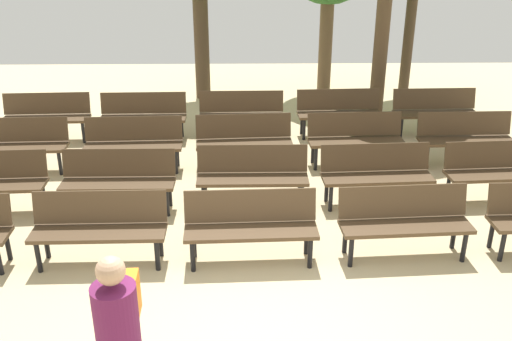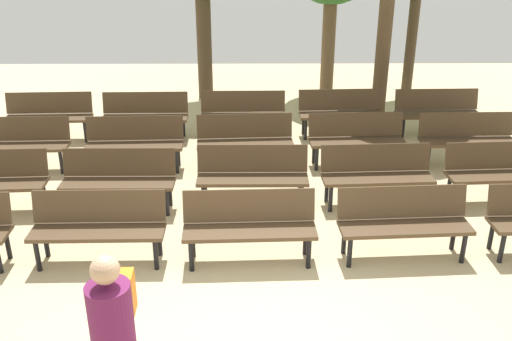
{
  "view_description": "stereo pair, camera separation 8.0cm",
  "coord_description": "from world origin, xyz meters",
  "px_view_note": "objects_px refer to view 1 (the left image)",
  "views": [
    {
      "loc": [
        -0.13,
        -4.53,
        3.87
      ],
      "look_at": [
        0.0,
        3.02,
        0.55
      ],
      "focal_mm": 40.32,
      "sensor_mm": 36.0,
      "label": 1
    },
    {
      "loc": [
        -0.05,
        -4.53,
        3.87
      ],
      "look_at": [
        0.0,
        3.02,
        0.55
      ],
      "focal_mm": 40.32,
      "sensor_mm": 36.0,
      "label": 2
    }
  ],
  "objects_px": {
    "bench_r2_c3": "(355,136)",
    "bench_r3_c4": "(435,109)",
    "bench_r3_c2": "(241,112)",
    "bench_r2_c1": "(133,141)",
    "bench_r2_c4": "(465,135)",
    "bench_r1_c2": "(252,173)",
    "bench_r2_c0": "(18,142)",
    "bench_r0_c3": "(404,218)",
    "bench_r3_c3": "(339,110)",
    "bench_r0_c1": "(99,224)",
    "bench_r1_c3": "(376,171)",
    "bench_r1_c4": "(499,168)",
    "bench_r2_c2": "(244,138)",
    "bench_r0_c2": "(251,223)",
    "visitor_with_backpack": "(119,334)",
    "bench_r3_c1": "(143,113)",
    "bench_r3_c0": "(46,114)",
    "bench_r1_c1": "(118,177)"
  },
  "relations": [
    {
      "from": "bench_r0_c3",
      "to": "bench_r3_c0",
      "type": "xyz_separation_m",
      "value": [
        -5.69,
        4.19,
        0.0
      ]
    },
    {
      "from": "bench_r0_c3",
      "to": "bench_r3_c3",
      "type": "height_order",
      "value": "same"
    },
    {
      "from": "bench_r1_c4",
      "to": "bench_r3_c0",
      "type": "bearing_deg",
      "value": 156.9
    },
    {
      "from": "bench_r1_c3",
      "to": "bench_r2_c2",
      "type": "xyz_separation_m",
      "value": [
        -1.93,
        1.41,
        0.0
      ]
    },
    {
      "from": "bench_r2_c1",
      "to": "visitor_with_backpack",
      "type": "bearing_deg",
      "value": -82.86
    },
    {
      "from": "bench_r2_c2",
      "to": "bench_r2_c3",
      "type": "relative_size",
      "value": 1.0
    },
    {
      "from": "bench_r1_c2",
      "to": "bench_r2_c2",
      "type": "bearing_deg",
      "value": 94.81
    },
    {
      "from": "bench_r2_c2",
      "to": "bench_r3_c0",
      "type": "distance_m",
      "value": 3.95
    },
    {
      "from": "bench_r3_c3",
      "to": "bench_r0_c3",
      "type": "bearing_deg",
      "value": -90.65
    },
    {
      "from": "bench_r2_c3",
      "to": "bench_r2_c4",
      "type": "height_order",
      "value": "same"
    },
    {
      "from": "bench_r2_c1",
      "to": "bench_r2_c4",
      "type": "distance_m",
      "value": 5.58
    },
    {
      "from": "bench_r3_c1",
      "to": "bench_r3_c4",
      "type": "distance_m",
      "value": 5.59
    },
    {
      "from": "bench_r2_c2",
      "to": "bench_r2_c3",
      "type": "bearing_deg",
      "value": -1.62
    },
    {
      "from": "bench_r0_c1",
      "to": "bench_r3_c2",
      "type": "relative_size",
      "value": 1.0
    },
    {
      "from": "bench_r0_c1",
      "to": "bench_r3_c0",
      "type": "height_order",
      "value": "same"
    },
    {
      "from": "bench_r0_c3",
      "to": "bench_r1_c2",
      "type": "height_order",
      "value": "same"
    },
    {
      "from": "bench_r1_c3",
      "to": "bench_r2_c1",
      "type": "relative_size",
      "value": 1.0
    },
    {
      "from": "bench_r1_c3",
      "to": "bench_r2_c3",
      "type": "distance_m",
      "value": 1.48
    },
    {
      "from": "bench_r2_c4",
      "to": "bench_r2_c0",
      "type": "bearing_deg",
      "value": 179.96
    },
    {
      "from": "bench_r3_c1",
      "to": "bench_r1_c2",
      "type": "bearing_deg",
      "value": -55.23
    },
    {
      "from": "bench_r1_c1",
      "to": "bench_r2_c1",
      "type": "relative_size",
      "value": 0.99
    },
    {
      "from": "bench_r1_c4",
      "to": "bench_r2_c2",
      "type": "distance_m",
      "value": 3.99
    },
    {
      "from": "bench_r3_c0",
      "to": "visitor_with_backpack",
      "type": "height_order",
      "value": "visitor_with_backpack"
    },
    {
      "from": "bench_r0_c2",
      "to": "bench_r0_c3",
      "type": "relative_size",
      "value": 0.99
    },
    {
      "from": "bench_r0_c1",
      "to": "bench_r2_c1",
      "type": "bearing_deg",
      "value": 91.09
    },
    {
      "from": "bench_r2_c3",
      "to": "bench_r3_c2",
      "type": "relative_size",
      "value": 1.01
    },
    {
      "from": "bench_r1_c3",
      "to": "bench_r2_c4",
      "type": "height_order",
      "value": "same"
    },
    {
      "from": "bench_r1_c2",
      "to": "bench_r2_c3",
      "type": "relative_size",
      "value": 0.99
    },
    {
      "from": "bench_r1_c4",
      "to": "bench_r2_c3",
      "type": "height_order",
      "value": "same"
    },
    {
      "from": "bench_r0_c1",
      "to": "bench_r1_c3",
      "type": "height_order",
      "value": "same"
    },
    {
      "from": "bench_r1_c2",
      "to": "bench_r1_c4",
      "type": "bearing_deg",
      "value": 1.4
    },
    {
      "from": "bench_r1_c4",
      "to": "bench_r2_c3",
      "type": "relative_size",
      "value": 1.0
    },
    {
      "from": "bench_r2_c3",
      "to": "bench_r2_c4",
      "type": "xyz_separation_m",
      "value": [
        1.87,
        0.0,
        0.0
      ]
    },
    {
      "from": "bench_r3_c4",
      "to": "bench_r2_c1",
      "type": "bearing_deg",
      "value": -165.17
    },
    {
      "from": "bench_r1_c2",
      "to": "bench_r2_c1",
      "type": "distance_m",
      "value": 2.37
    },
    {
      "from": "bench_r3_c3",
      "to": "bench_r2_c0",
      "type": "bearing_deg",
      "value": -166.22
    },
    {
      "from": "bench_r1_c1",
      "to": "bench_r1_c4",
      "type": "distance_m",
      "value": 5.55
    },
    {
      "from": "bench_r1_c3",
      "to": "bench_r3_c1",
      "type": "distance_m",
      "value": 4.72
    },
    {
      "from": "bench_r0_c1",
      "to": "bench_r2_c3",
      "type": "height_order",
      "value": "same"
    },
    {
      "from": "bench_r2_c3",
      "to": "bench_r3_c4",
      "type": "xyz_separation_m",
      "value": [
        1.8,
        1.46,
        0.0
      ]
    },
    {
      "from": "bench_r1_c1",
      "to": "bench_r2_c3",
      "type": "distance_m",
      "value": 4.01
    },
    {
      "from": "bench_r2_c4",
      "to": "bench_r3_c0",
      "type": "xyz_separation_m",
      "value": [
        -7.47,
        1.28,
        0.0
      ]
    },
    {
      "from": "bench_r3_c1",
      "to": "bench_r3_c3",
      "type": "xyz_separation_m",
      "value": [
        3.72,
        0.17,
        0.0
      ]
    },
    {
      "from": "bench_r1_c4",
      "to": "bench_r2_c4",
      "type": "bearing_deg",
      "value": 87.03
    },
    {
      "from": "bench_r1_c3",
      "to": "bench_r2_c2",
      "type": "height_order",
      "value": "same"
    },
    {
      "from": "bench_r1_c2",
      "to": "bench_r2_c0",
      "type": "xyz_separation_m",
      "value": [
        -3.85,
        1.32,
        0.0
      ]
    },
    {
      "from": "bench_r1_c3",
      "to": "bench_r1_c4",
      "type": "distance_m",
      "value": 1.84
    },
    {
      "from": "bench_r1_c3",
      "to": "bench_r3_c3",
      "type": "distance_m",
      "value": 2.93
    },
    {
      "from": "bench_r0_c1",
      "to": "bench_r3_c2",
      "type": "height_order",
      "value": "same"
    },
    {
      "from": "bench_r3_c2",
      "to": "bench_r1_c4",
      "type": "bearing_deg",
      "value": -36.35
    }
  ]
}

